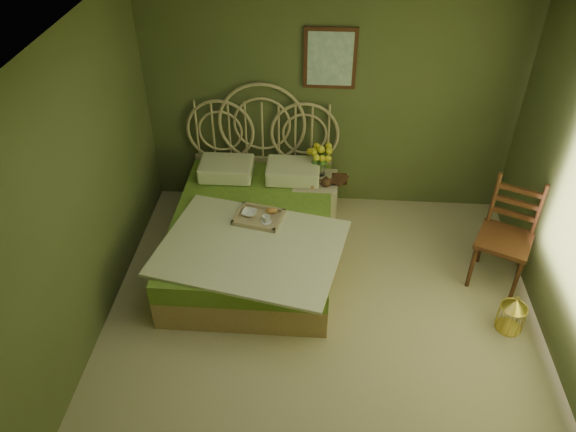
# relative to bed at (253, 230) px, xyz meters

# --- Properties ---
(floor) EXTENTS (4.50, 4.50, 0.00)m
(floor) POSITION_rel_bed_xyz_m (0.73, -1.18, -0.32)
(floor) COLOR #BEAD89
(floor) RESTS_ON ground
(ceiling) EXTENTS (4.50, 4.50, 0.00)m
(ceiling) POSITION_rel_bed_xyz_m (0.73, -1.18, 2.28)
(ceiling) COLOR silver
(ceiling) RESTS_ON wall_back
(wall_back) EXTENTS (4.00, 0.00, 4.00)m
(wall_back) POSITION_rel_bed_xyz_m (0.73, 1.07, 0.98)
(wall_back) COLOR #545D31
(wall_back) RESTS_ON floor
(wall_left) EXTENTS (0.00, 4.50, 4.50)m
(wall_left) POSITION_rel_bed_xyz_m (-1.27, -1.18, 0.98)
(wall_left) COLOR #545D31
(wall_left) RESTS_ON floor
(wall_art) EXTENTS (0.54, 0.04, 0.64)m
(wall_art) POSITION_rel_bed_xyz_m (0.71, 1.04, 1.43)
(wall_art) COLOR #3D2210
(wall_art) RESTS_ON wall_back
(bed) EXTENTS (1.87, 2.36, 1.46)m
(bed) POSITION_rel_bed_xyz_m (0.00, 0.00, 0.00)
(bed) COLOR tan
(bed) RESTS_ON floor
(nightstand) EXTENTS (0.48, 0.48, 0.96)m
(nightstand) POSITION_rel_bed_xyz_m (0.62, 0.66, 0.03)
(nightstand) COLOR beige
(nightstand) RESTS_ON floor
(chair) EXTENTS (0.64, 0.64, 1.09)m
(chair) POSITION_rel_bed_xyz_m (2.43, -0.15, 0.29)
(chair) COLOR #3D2210
(chair) RESTS_ON floor
(birdcage) EXTENTS (0.23, 0.23, 0.36)m
(birdcage) POSITION_rel_bed_xyz_m (2.43, -0.86, -0.15)
(birdcage) COLOR gold
(birdcage) RESTS_ON floor
(book_lower) EXTENTS (0.16, 0.22, 0.02)m
(book_lower) POSITION_rel_bed_xyz_m (0.79, 0.67, 0.22)
(book_lower) COLOR #381E0F
(book_lower) RESTS_ON nightstand
(book_upper) EXTENTS (0.24, 0.26, 0.02)m
(book_upper) POSITION_rel_bed_xyz_m (0.79, 0.67, 0.24)
(book_upper) COLOR #472819
(book_upper) RESTS_ON nightstand
(cereal_bowl) EXTENTS (0.18, 0.18, 0.04)m
(cereal_bowl) POSITION_rel_bed_xyz_m (-0.03, -0.07, 0.26)
(cereal_bowl) COLOR white
(cereal_bowl) RESTS_ON bed
(coffee_cup) EXTENTS (0.08, 0.08, 0.07)m
(coffee_cup) POSITION_rel_bed_xyz_m (0.15, -0.18, 0.28)
(coffee_cup) COLOR white
(coffee_cup) RESTS_ON bed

